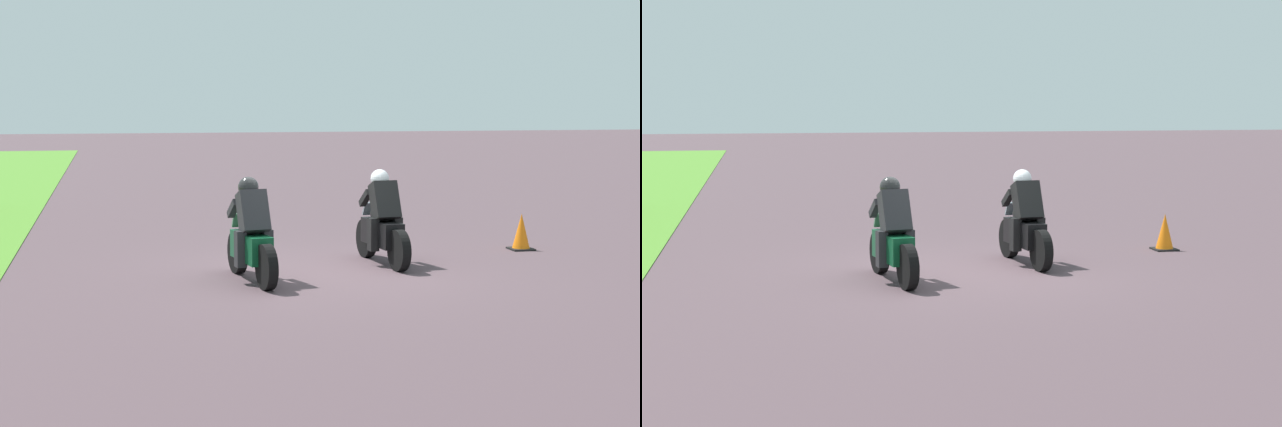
% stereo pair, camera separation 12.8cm
% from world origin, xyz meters
% --- Properties ---
extents(ground_plane, '(120.00, 120.00, 0.00)m').
position_xyz_m(ground_plane, '(0.00, 0.00, 0.00)').
color(ground_plane, '#503D43').
extents(rider_lane_a, '(2.04, 0.57, 1.51)m').
position_xyz_m(rider_lane_a, '(0.53, -1.12, 0.62)').
color(rider_lane_a, black).
rests_on(rider_lane_a, ground_plane).
extents(rider_lane_b, '(2.04, 0.60, 1.51)m').
position_xyz_m(rider_lane_b, '(-0.49, 1.13, 0.62)').
color(rider_lane_b, black).
rests_on(rider_lane_b, ground_plane).
extents(traffic_cone, '(0.40, 0.40, 0.64)m').
position_xyz_m(traffic_cone, '(1.43, -3.90, 0.30)').
color(traffic_cone, black).
rests_on(traffic_cone, ground_plane).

